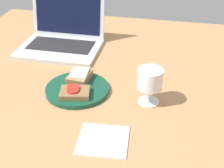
{
  "coord_description": "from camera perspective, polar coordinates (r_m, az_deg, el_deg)",
  "views": [
    {
      "loc": [
        23.73,
        -90.71,
        63.03
      ],
      "look_at": [
        5.67,
        -5.65,
        8.0
      ],
      "focal_mm": 50.0,
      "sensor_mm": 36.0,
      "label": 1
    }
  ],
  "objects": [
    {
      "name": "wine_glass",
      "position": [
        0.99,
        6.95,
        0.68
      ],
      "size": [
        8.12,
        8.12,
        12.27
      ],
      "color": "white",
      "rests_on": "wooden_table"
    },
    {
      "name": "sandwich_with_tomato",
      "position": [
        1.04,
        -6.86,
        -1.5
      ],
      "size": [
        10.9,
        8.97,
        2.49
      ],
      "color": "brown",
      "rests_on": "plate"
    },
    {
      "name": "sandwich_with_cheese",
      "position": [
        1.11,
        -6.01,
        1.32
      ],
      "size": [
        7.9,
        9.73,
        3.24
      ],
      "color": "#937047",
      "rests_on": "plate"
    },
    {
      "name": "wooden_table",
      "position": [
        1.12,
        -2.24,
        -0.98
      ],
      "size": [
        140.0,
        140.0,
        3.0
      ],
      "primitive_type": "cube",
      "color": "#B27F51",
      "rests_on": "ground"
    },
    {
      "name": "plate",
      "position": [
        1.09,
        -6.33,
        -0.97
      ],
      "size": [
        22.03,
        22.03,
        1.53
      ],
      "primitive_type": "cylinder",
      "color": "#144733",
      "rests_on": "wooden_table"
    },
    {
      "name": "napkin",
      "position": [
        0.88,
        -1.61,
        -10.23
      ],
      "size": [
        14.93,
        14.18,
        0.4
      ],
      "primitive_type": "cube",
      "rotation": [
        0.0,
        0.0,
        0.08
      ],
      "color": "white",
      "rests_on": "wooden_table"
    },
    {
      "name": "laptop",
      "position": [
        1.4,
        -9.1,
        8.26
      ],
      "size": [
        34.2,
        28.47,
        20.44
      ],
      "color": "silver",
      "rests_on": "wooden_table"
    }
  ]
}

